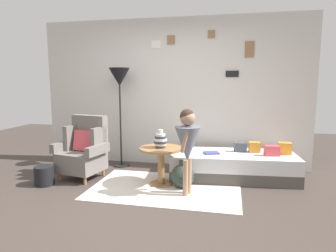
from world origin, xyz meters
TOP-DOWN VIEW (x-y plane):
  - ground_plane at (0.00, 0.00)m, footprint 12.00×12.00m
  - gallery_wall at (0.00, 1.95)m, footprint 4.80×0.12m
  - rug at (0.18, 0.65)m, footprint 2.08×1.34m
  - armchair at (-1.19, 0.89)m, footprint 0.84×0.70m
  - daybed at (1.11, 1.32)m, footprint 1.96×0.96m
  - pillow_head at (1.87, 1.41)m, footprint 0.19×0.12m
  - pillow_mid at (1.67, 1.28)m, footprint 0.23×0.16m
  - pillow_back at (1.43, 1.46)m, footprint 0.18×0.13m
  - pillow_extra at (1.22, 1.45)m, footprint 0.20×0.14m
  - side_table at (0.08, 0.80)m, footprint 0.63×0.63m
  - vase_striped at (0.07, 0.79)m, footprint 0.19×0.19m
  - floor_lamp at (-0.85, 1.60)m, footprint 0.36×0.36m
  - person_child at (0.51, 0.47)m, footprint 0.34×0.34m
  - book_on_daybed at (0.78, 1.21)m, footprint 0.26×0.23m
  - demijohn_near at (0.40, 0.73)m, footprint 0.34×0.34m
  - magazine_basket at (-1.59, 0.42)m, footprint 0.28×0.28m

SIDE VIEW (x-z plane):
  - ground_plane at x=0.00m, z-range 0.00..0.00m
  - rug at x=0.18m, z-range 0.00..0.01m
  - magazine_basket at x=-1.59m, z-range 0.00..0.28m
  - demijohn_near at x=0.40m, z-range -0.04..0.38m
  - daybed at x=1.11m, z-range 0.00..0.40m
  - side_table at x=0.08m, z-range 0.13..0.68m
  - book_on_daybed at x=0.78m, z-range 0.40..0.43m
  - armchair at x=-1.19m, z-range -0.05..0.92m
  - pillow_extra at x=1.22m, z-range 0.40..0.54m
  - pillow_mid at x=1.67m, z-range 0.40..0.55m
  - pillow_back at x=1.43m, z-range 0.40..0.56m
  - pillow_head at x=1.87m, z-range 0.40..0.58m
  - vase_striped at x=0.07m, z-range 0.53..0.79m
  - person_child at x=0.51m, z-range 0.16..1.31m
  - gallery_wall at x=0.00m, z-range 0.00..2.60m
  - floor_lamp at x=-0.85m, z-range 0.63..2.37m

